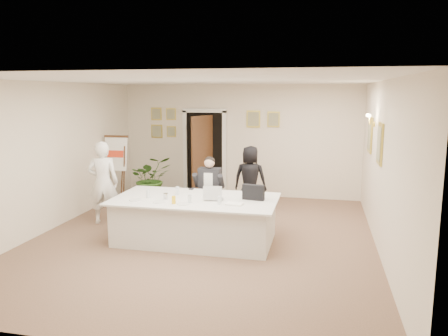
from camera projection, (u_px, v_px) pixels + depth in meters
The scene contains 28 objects.
floor at pixel (203, 238), 7.87m from camera, with size 7.00×7.00×0.00m, color brown.
ceiling at pixel (202, 80), 7.39m from camera, with size 6.00×7.00×0.02m, color white.
wall_back at pixel (240, 141), 10.99m from camera, with size 6.00×0.10×2.80m, color white.
wall_front at pixel (107, 216), 4.27m from camera, with size 6.00×0.10×2.80m, color white.
wall_left at pixel (50, 156), 8.28m from camera, with size 0.10×7.00×2.80m, color white.
wall_right at pixel (383, 168), 6.98m from camera, with size 0.10×7.00×2.80m, color white.
doorway at pixel (204, 155), 11.07m from camera, with size 1.14×0.86×2.20m.
pictures_back_wall at pixel (208, 122), 11.06m from camera, with size 3.40×0.06×0.80m, color gold, non-canonical shape.
pictures_right_wall at pixel (374, 139), 8.08m from camera, with size 0.06×2.20×0.80m, color gold, non-canonical shape.
wall_sconce at pixel (371, 120), 8.04m from camera, with size 0.20×0.30×0.24m, color gold, non-canonical shape.
conference_table at pixel (195, 219), 7.68m from camera, with size 2.85×1.52×0.78m.
seated_man at pixel (209, 190), 8.63m from camera, with size 0.59×0.63×1.37m, color black, non-canonical shape.
flip_chart at pixel (118, 173), 10.28m from camera, with size 0.55×0.35×1.58m.
standing_man at pixel (103, 183), 8.68m from camera, with size 0.60×0.40×1.66m, color white.
standing_woman at pixel (250, 179), 9.55m from camera, with size 0.71×0.46×1.46m, color black.
potted_palm at pixel (151, 178), 10.61m from camera, with size 0.98×0.85×1.09m, color #315B1E.
laptop at pixel (214, 192), 7.52m from camera, with size 0.32×0.35×0.28m, color #B7BABC, non-canonical shape.
laptop_bag at pixel (253, 192), 7.48m from camera, with size 0.38×0.10×0.26m, color black.
paper_stack at pixel (234, 204), 7.17m from camera, with size 0.27×0.19×0.03m, color white.
plate_left at pixel (135, 200), 7.47m from camera, with size 0.20×0.20×0.01m, color white.
plate_mid at pixel (159, 202), 7.33m from camera, with size 0.20×0.20×0.01m, color white.
plate_near at pixel (183, 204), 7.20m from camera, with size 0.20×0.20×0.01m, color white.
glass_a at pixel (148, 194), 7.63m from camera, with size 0.07×0.07×0.14m, color silver.
glass_b at pixel (190, 199), 7.28m from camera, with size 0.06×0.06×0.14m, color silver.
glass_c at pixel (220, 200), 7.18m from camera, with size 0.06×0.06×0.14m, color silver.
glass_d at pixel (178, 190), 7.91m from camera, with size 0.07×0.07×0.14m, color silver.
oj_glass at pixel (174, 200), 7.23m from camera, with size 0.07×0.07×0.13m, color yellow.
steel_jug at pixel (166, 196), 7.52m from camera, with size 0.08×0.08×0.11m, color silver.
Camera 1 is at (2.02, -7.27, 2.59)m, focal length 35.00 mm.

